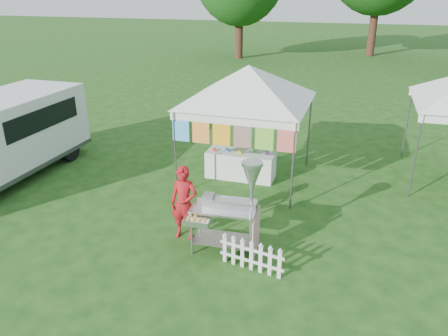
% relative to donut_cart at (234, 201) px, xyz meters
% --- Properties ---
extents(ground, '(120.00, 120.00, 0.00)m').
position_rel_donut_cart_xyz_m(ground, '(-0.68, 0.04, -1.11)').
color(ground, '#174614').
rests_on(ground, ground).
extents(canopy_main, '(4.24, 4.24, 3.45)m').
position_rel_donut_cart_xyz_m(canopy_main, '(-0.68, 3.53, 1.87)').
color(canopy_main, '#59595E').
rests_on(canopy_main, ground).
extents(donut_cart, '(1.35, 1.01, 1.89)m').
position_rel_donut_cart_xyz_m(donut_cart, '(0.00, 0.00, 0.00)').
color(donut_cart, gray).
rests_on(donut_cart, ground).
extents(vendor, '(0.58, 0.39, 1.55)m').
position_rel_donut_cart_xyz_m(vendor, '(-1.11, 0.25, -0.34)').
color(vendor, '#A41419').
rests_on(vendor, ground).
extents(cargo_van, '(2.06, 5.12, 2.12)m').
position_rel_donut_cart_xyz_m(cargo_van, '(-6.86, 1.72, 0.03)').
color(cargo_van, silver).
rests_on(cargo_van, ground).
extents(picket_fence, '(1.24, 0.26, 0.56)m').
position_rel_donut_cart_xyz_m(picket_fence, '(0.46, -0.45, -0.82)').
color(picket_fence, silver).
rests_on(picket_fence, ground).
extents(display_table, '(1.80, 0.70, 0.72)m').
position_rel_donut_cart_xyz_m(display_table, '(-0.84, 3.52, -0.75)').
color(display_table, white).
rests_on(display_table, ground).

